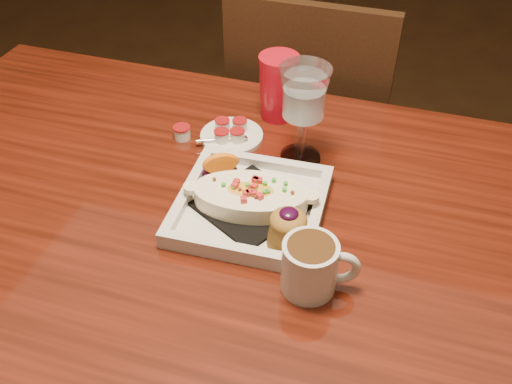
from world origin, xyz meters
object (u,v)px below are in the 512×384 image
(table, at_px, (237,258))
(coffee_mug, at_px, (312,265))
(red_tumbler, at_px, (278,87))
(plate, at_px, (254,204))
(goblet, at_px, (304,98))
(chair_far, at_px, (311,134))
(saucer, at_px, (230,134))

(table, distance_m, coffee_mug, 0.24)
(coffee_mug, height_order, red_tumbler, red_tumbler)
(plate, height_order, red_tumbler, red_tumbler)
(goblet, bearing_deg, table, -107.74)
(table, relative_size, goblet, 7.64)
(red_tumbler, bearing_deg, goblet, -57.67)
(chair_far, distance_m, coffee_mug, 0.80)
(coffee_mug, height_order, saucer, coffee_mug)
(plate, height_order, saucer, plate)
(plate, distance_m, goblet, 0.21)
(table, height_order, red_tumbler, red_tumbler)
(coffee_mug, height_order, goblet, goblet)
(goblet, xyz_separation_m, red_tumbler, (-0.08, 0.13, -0.07))
(chair_far, distance_m, red_tumbler, 0.43)
(saucer, bearing_deg, coffee_mug, -53.19)
(goblet, bearing_deg, chair_far, 98.48)
(red_tumbler, bearing_deg, chair_far, 86.27)
(plate, relative_size, red_tumbler, 1.86)
(plate, bearing_deg, saucer, 117.11)
(goblet, relative_size, saucer, 1.54)
(goblet, xyz_separation_m, saucer, (-0.15, 0.02, -0.13))
(table, relative_size, red_tumbler, 10.75)
(coffee_mug, bearing_deg, goblet, 92.12)
(saucer, bearing_deg, chair_far, 77.90)
(chair_far, relative_size, saucer, 7.30)
(goblet, bearing_deg, red_tumbler, 122.33)
(saucer, height_order, red_tumbler, red_tumbler)
(table, relative_size, coffee_mug, 12.82)
(table, distance_m, saucer, 0.26)
(plate, bearing_deg, table, -146.39)
(saucer, bearing_deg, plate, -60.17)
(table, relative_size, plate, 5.78)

